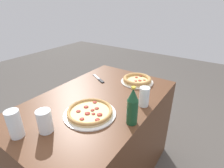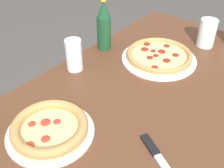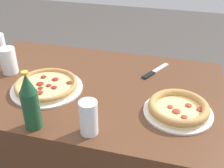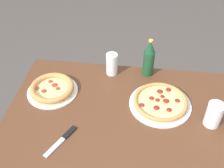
{
  "view_description": "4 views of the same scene",
  "coord_description": "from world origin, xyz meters",
  "px_view_note": "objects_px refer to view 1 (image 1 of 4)",
  "views": [
    {
      "loc": [
        0.81,
        0.69,
        1.41
      ],
      "look_at": [
        -0.11,
        0.06,
        0.86
      ],
      "focal_mm": 28.0,
      "sensor_mm": 36.0,
      "label": 1
    },
    {
      "loc": [
        -0.75,
        -0.42,
        1.42
      ],
      "look_at": [
        -0.16,
        0.07,
        0.84
      ],
      "focal_mm": 45.0,
      "sensor_mm": 36.0,
      "label": 2
    },
    {
      "loc": [
        -0.4,
        1.03,
        1.44
      ],
      "look_at": [
        -0.14,
        0.07,
        0.84
      ],
      "focal_mm": 45.0,
      "sensor_mm": 36.0,
      "label": 3
    },
    {
      "loc": [
        0.04,
        -0.95,
        1.82
      ],
      "look_at": [
        -0.09,
        0.11,
        0.86
      ],
      "focal_mm": 45.0,
      "sensor_mm": 36.0,
      "label": 4
    }
  ],
  "objects_px": {
    "beer_bottle": "(132,107)",
    "knife": "(99,79)",
    "glass_iced_tea": "(45,122)",
    "pizza_salami": "(90,112)",
    "glass_lemonade": "(144,97)",
    "pizza_pepperoni": "(137,80)",
    "glass_cola": "(15,125)"
  },
  "relations": [
    {
      "from": "glass_iced_tea",
      "to": "knife",
      "type": "relative_size",
      "value": 0.67
    },
    {
      "from": "pizza_salami",
      "to": "glass_lemonade",
      "type": "xyz_separation_m",
      "value": [
        -0.28,
        0.23,
        0.04
      ]
    },
    {
      "from": "beer_bottle",
      "to": "knife",
      "type": "relative_size",
      "value": 1.22
    },
    {
      "from": "glass_cola",
      "to": "beer_bottle",
      "type": "xyz_separation_m",
      "value": [
        -0.42,
        0.43,
        0.04
      ]
    },
    {
      "from": "pizza_salami",
      "to": "knife",
      "type": "xyz_separation_m",
      "value": [
        -0.44,
        -0.28,
        -0.01
      ]
    },
    {
      "from": "glass_iced_tea",
      "to": "beer_bottle",
      "type": "xyz_separation_m",
      "value": [
        -0.32,
        0.34,
        0.05
      ]
    },
    {
      "from": "pizza_pepperoni",
      "to": "glass_iced_tea",
      "type": "height_order",
      "value": "glass_iced_tea"
    },
    {
      "from": "pizza_pepperoni",
      "to": "beer_bottle",
      "type": "distance_m",
      "value": 0.56
    },
    {
      "from": "glass_lemonade",
      "to": "beer_bottle",
      "type": "bearing_deg",
      "value": 6.18
    },
    {
      "from": "pizza_salami",
      "to": "knife",
      "type": "bearing_deg",
      "value": -147.46
    },
    {
      "from": "knife",
      "to": "pizza_salami",
      "type": "bearing_deg",
      "value": 32.54
    },
    {
      "from": "pizza_pepperoni",
      "to": "glass_cola",
      "type": "height_order",
      "value": "glass_cola"
    },
    {
      "from": "pizza_salami",
      "to": "glass_cola",
      "type": "bearing_deg",
      "value": -27.68
    },
    {
      "from": "pizza_pepperoni",
      "to": "glass_lemonade",
      "type": "xyz_separation_m",
      "value": [
        0.3,
        0.2,
        0.04
      ]
    },
    {
      "from": "pizza_salami",
      "to": "pizza_pepperoni",
      "type": "relative_size",
      "value": 1.17
    },
    {
      "from": "glass_cola",
      "to": "beer_bottle",
      "type": "height_order",
      "value": "beer_bottle"
    },
    {
      "from": "pizza_salami",
      "to": "glass_iced_tea",
      "type": "bearing_deg",
      "value": -21.39
    },
    {
      "from": "glass_iced_tea",
      "to": "beer_bottle",
      "type": "relative_size",
      "value": 0.55
    },
    {
      "from": "glass_lemonade",
      "to": "glass_cola",
      "type": "height_order",
      "value": "glass_cola"
    },
    {
      "from": "glass_iced_tea",
      "to": "pizza_salami",
      "type": "bearing_deg",
      "value": 158.61
    },
    {
      "from": "glass_lemonade",
      "to": "knife",
      "type": "height_order",
      "value": "glass_lemonade"
    },
    {
      "from": "glass_lemonade",
      "to": "beer_bottle",
      "type": "relative_size",
      "value": 0.57
    },
    {
      "from": "pizza_pepperoni",
      "to": "glass_lemonade",
      "type": "bearing_deg",
      "value": 33.8
    },
    {
      "from": "pizza_pepperoni",
      "to": "glass_iced_tea",
      "type": "xyz_separation_m",
      "value": [
        0.82,
        -0.12,
        0.04
      ]
    },
    {
      "from": "glass_lemonade",
      "to": "knife",
      "type": "bearing_deg",
      "value": -107.92
    },
    {
      "from": "pizza_pepperoni",
      "to": "knife",
      "type": "distance_m",
      "value": 0.34
    },
    {
      "from": "pizza_pepperoni",
      "to": "glass_cola",
      "type": "distance_m",
      "value": 0.95
    },
    {
      "from": "beer_bottle",
      "to": "pizza_pepperoni",
      "type": "bearing_deg",
      "value": -156.26
    },
    {
      "from": "pizza_salami",
      "to": "glass_cola",
      "type": "xyz_separation_m",
      "value": [
        0.35,
        -0.18,
        0.05
      ]
    },
    {
      "from": "beer_bottle",
      "to": "glass_iced_tea",
      "type": "bearing_deg",
      "value": -47.4
    },
    {
      "from": "glass_iced_tea",
      "to": "glass_lemonade",
      "type": "bearing_deg",
      "value": 148.43
    },
    {
      "from": "pizza_salami",
      "to": "glass_iced_tea",
      "type": "height_order",
      "value": "glass_iced_tea"
    }
  ]
}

